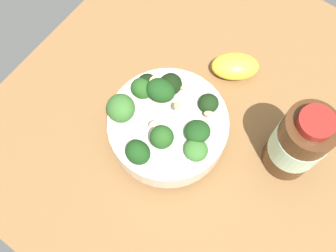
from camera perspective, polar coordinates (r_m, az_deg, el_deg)
ground_plane at (r=67.91cm, az=6.07°, el=-0.36°), size 67.60×67.60×3.85cm
bowl_of_broccoli at (r=61.13cm, az=-0.23°, el=0.29°), size 18.48×19.32×10.70cm
lemon_wedge at (r=69.53cm, az=9.63°, el=8.45°), size 8.87×9.56×3.69cm
bottle_tall at (r=59.83cm, az=18.24°, el=-2.29°), size 7.58×7.58×15.39cm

